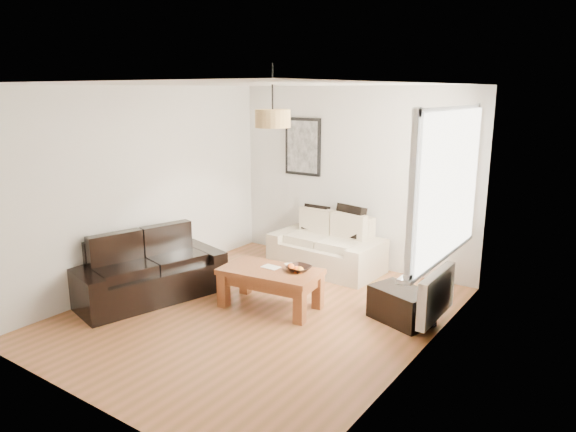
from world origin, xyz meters
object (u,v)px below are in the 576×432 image
Objects in this scene: loveseat_cream at (326,244)px; ottoman at (401,305)px; coffee_table at (271,288)px; sofa_leather at (148,268)px.

ottoman is at bearing -30.03° from loveseat_cream.
loveseat_cream is 1.57m from coffee_table.
ottoman is (2.88, 1.14, -0.20)m from sofa_leather.
coffee_table is (1.44, 0.61, -0.15)m from sofa_leather.
sofa_leather is at bearing -117.59° from loveseat_cream.
loveseat_cream is at bearing -15.72° from sofa_leather.
coffee_table is at bearing -81.30° from loveseat_cream.
loveseat_cream is 2.34× the size of ottoman.
sofa_leather is 2.69× the size of ottoman.
loveseat_cream is at bearing 95.70° from coffee_table.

